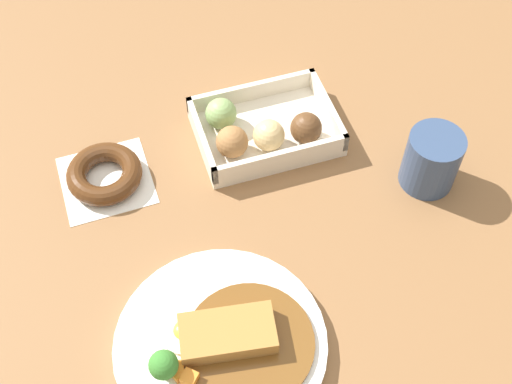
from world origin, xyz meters
TOP-DOWN VIEW (x-y plane):
  - ground_plane at (0.00, 0.00)m, footprint 1.60×1.60m
  - curry_plate at (-0.10, -0.15)m, footprint 0.26×0.26m
  - donut_box at (0.05, 0.15)m, footprint 0.20×0.15m
  - chocolate_ring_donut at (-0.18, 0.15)m, footprint 0.13×0.13m
  - coffee_mug at (0.25, 0.01)m, footprint 0.08×0.08m

SIDE VIEW (x-z plane):
  - ground_plane at x=0.00m, z-range 0.00..0.00m
  - curry_plate at x=-0.10m, z-range -0.02..0.05m
  - chocolate_ring_donut at x=-0.18m, z-range 0.00..0.03m
  - donut_box at x=0.05m, z-range -0.01..0.05m
  - coffee_mug at x=0.25m, z-range 0.00..0.09m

